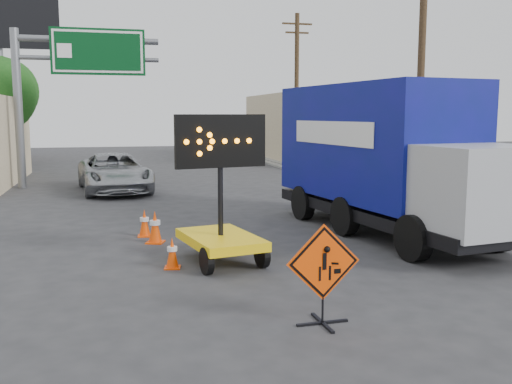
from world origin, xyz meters
name	(u,v)px	position (x,y,z in m)	size (l,w,h in m)	color
ground	(288,315)	(0.00, 0.00, 0.00)	(100.00, 100.00, 0.00)	#2D2D30
curb_right	(342,185)	(7.20, 15.00, 0.06)	(0.40, 60.00, 0.12)	gray
sidewalk_right	(389,184)	(9.50, 15.00, 0.07)	(4.00, 60.00, 0.15)	gray
building_right_far	(336,127)	(13.00, 30.00, 2.30)	(10.00, 14.00, 4.60)	beige
highway_gantry	(67,71)	(-4.43, 17.96, 5.07)	(6.18, 0.38, 6.90)	slate
billboard	(0,37)	(-8.35, 25.87, 7.35)	(6.10, 0.54, 9.85)	slate
utility_pole_near	(421,72)	(8.00, 10.00, 4.68)	(1.80, 0.26, 9.00)	#4B3520
utility_pole_far	(297,89)	(8.00, 24.00, 4.68)	(1.80, 0.26, 9.00)	#4B3520
tree_left_far	(4,91)	(-9.00, 30.00, 4.60)	(4.10, 4.10, 6.66)	#4B3520
construction_sign	(323,272)	(0.39, -0.52, 0.83)	(1.18, 0.84, 1.57)	black
arrow_board	(221,230)	(-0.44, 3.50, 0.71)	(2.00, 2.46, 3.20)	yellow
pickup_truck	(114,172)	(-2.60, 15.90, 0.80)	(2.64, 5.73, 1.59)	#A3A6AA
box_truck	(386,166)	(4.48, 5.55, 1.81)	(3.56, 8.69, 4.00)	black
cone_a	(172,253)	(-1.51, 3.27, 0.33)	(0.39, 0.39, 0.66)	#FF4705
cone_b	(155,227)	(-1.68, 5.76, 0.41)	(0.53, 0.53, 0.81)	#FF4705
cone_c	(145,223)	(-1.89, 6.61, 0.36)	(0.39, 0.39, 0.72)	#FF4705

